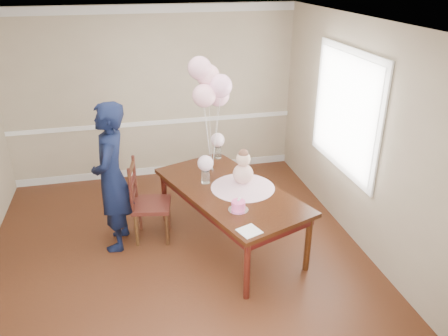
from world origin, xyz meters
TOP-DOWN VIEW (x-y plane):
  - floor at (0.00, 0.00)m, footprint 4.50×5.00m
  - ceiling at (0.00, 0.00)m, footprint 4.50×5.00m
  - wall_back at (0.00, 2.50)m, footprint 4.50×0.02m
  - wall_front at (0.00, -2.50)m, footprint 4.50×0.02m
  - wall_right at (2.25, 0.00)m, footprint 0.02×5.00m
  - chair_rail_trim at (0.00, 2.49)m, footprint 4.50×0.02m
  - crown_molding at (0.00, 2.49)m, footprint 4.50×0.02m
  - baseboard_trim at (0.00, 2.49)m, footprint 4.50×0.02m
  - window_frame at (2.23, 0.50)m, footprint 0.02×1.66m
  - window_blinds at (2.21, 0.50)m, footprint 0.01×1.50m
  - dining_table_top at (0.68, 0.25)m, footprint 1.67×2.27m
  - table_apron at (0.68, 0.25)m, footprint 1.54×2.14m
  - table_leg_fl at (0.61, -0.78)m, footprint 0.09×0.09m
  - table_leg_fr at (1.41, -0.48)m, footprint 0.09×0.09m
  - table_leg_bl at (-0.05, 0.98)m, footprint 0.09×0.09m
  - table_leg_br at (0.75, 1.28)m, footprint 0.09×0.09m
  - baby_skirt at (0.84, 0.26)m, footprint 1.00×1.00m
  - baby_torso at (0.84, 0.26)m, footprint 0.24×0.24m
  - baby_head at (0.84, 0.26)m, footprint 0.17×0.17m
  - baby_hair at (0.84, 0.26)m, footprint 0.12×0.12m
  - cake_platter at (0.65, -0.25)m, footprint 0.29×0.29m
  - birthday_cake at (0.65, -0.25)m, footprint 0.20×0.20m
  - cake_flower_a at (0.65, -0.25)m, footprint 0.03×0.03m
  - cake_flower_b at (0.67, -0.22)m, footprint 0.03×0.03m
  - rose_vase_near at (0.43, 0.49)m, footprint 0.13×0.13m
  - roses_near at (0.43, 0.49)m, footprint 0.19×0.19m
  - rose_vase_far at (0.74, 1.20)m, footprint 0.13×0.13m
  - roses_far at (0.74, 1.20)m, footprint 0.19×0.19m
  - napkin at (0.65, -0.68)m, footprint 0.26×0.26m
  - balloon_weight at (0.58, 0.81)m, footprint 0.05×0.05m
  - balloon_a at (0.49, 0.78)m, footprint 0.29×0.29m
  - balloon_b at (0.69, 0.80)m, footprint 0.29×0.29m
  - balloon_c at (0.56, 0.92)m, footprint 0.29×0.29m
  - balloon_d at (0.46, 0.90)m, footprint 0.29×0.29m
  - balloon_e at (0.70, 0.94)m, footprint 0.29×0.29m
  - balloon_ribbon_a at (0.53, 0.80)m, footprint 0.09×0.04m
  - balloon_ribbon_b at (0.64, 0.81)m, footprint 0.12×0.02m
  - balloon_ribbon_c at (0.57, 0.87)m, footprint 0.02×0.10m
  - balloon_ribbon_d at (0.52, 0.86)m, footprint 0.12×0.07m
  - balloon_ribbon_e at (0.64, 0.88)m, footprint 0.11×0.12m
  - dining_chair_seat at (-0.24, 0.60)m, footprint 0.53×0.53m
  - chair_leg_fl at (-0.46, 0.45)m, footprint 0.05×0.05m
  - chair_leg_fr at (-0.09, 0.38)m, footprint 0.05×0.05m
  - chair_leg_bl at (-0.40, 0.82)m, footprint 0.05×0.05m
  - chair_leg_br at (-0.02, 0.76)m, footprint 0.05×0.05m
  - chair_back_post_l at (-0.48, 0.45)m, footprint 0.05×0.05m
  - chair_back_post_r at (-0.42, 0.82)m, footprint 0.05×0.05m
  - chair_slat_low at (-0.45, 0.64)m, footprint 0.10×0.42m
  - chair_slat_mid at (-0.45, 0.64)m, footprint 0.10×0.42m
  - chair_slat_top at (-0.45, 0.64)m, footprint 0.10×0.42m
  - woman at (-0.69, 0.56)m, footprint 0.55×0.74m

SIDE VIEW (x-z plane):
  - floor at x=0.00m, z-range 0.00..0.00m
  - baseboard_trim at x=0.00m, z-range 0.00..0.12m
  - chair_leg_fl at x=-0.46m, z-range 0.00..0.45m
  - chair_leg_fr at x=-0.09m, z-range 0.00..0.45m
  - chair_leg_bl at x=-0.40m, z-range 0.00..0.45m
  - chair_leg_br at x=-0.02m, z-range 0.00..0.45m
  - table_leg_fl at x=0.61m, z-range 0.00..0.71m
  - table_leg_fr at x=1.41m, z-range 0.00..0.71m
  - table_leg_bl at x=-0.05m, z-range 0.00..0.71m
  - table_leg_br at x=0.75m, z-range 0.00..0.71m
  - dining_chair_seat at x=-0.24m, z-range 0.45..0.50m
  - chair_slat_low at x=-0.45m, z-range 0.62..0.68m
  - table_apron at x=0.68m, z-range 0.61..0.71m
  - dining_table_top at x=0.68m, z-range 0.71..0.77m
  - cake_platter at x=0.65m, z-range 0.77..0.77m
  - napkin at x=0.65m, z-range 0.77..0.78m
  - balloon_weight at x=0.58m, z-range 0.77..0.79m
  - chair_back_post_l at x=-0.48m, z-range 0.48..1.07m
  - chair_back_post_r at x=-0.42m, z-range 0.48..1.07m
  - baby_skirt at x=0.84m, z-range 0.77..0.87m
  - chair_slat_mid at x=-0.45m, z-range 0.79..0.84m
  - birthday_cake at x=0.65m, z-range 0.77..0.88m
  - rose_vase_near at x=0.43m, z-range 0.77..0.93m
  - rose_vase_far at x=0.74m, z-range 0.77..0.93m
  - cake_flower_a at x=0.65m, z-range 0.88..0.91m
  - cake_flower_b at x=0.67m, z-range 0.88..0.91m
  - chair_rail_trim at x=0.00m, z-range 0.86..0.94m
  - woman at x=-0.69m, z-range 0.00..1.85m
  - baby_torso at x=0.84m, z-range 0.83..1.07m
  - chair_slat_top at x=-0.45m, z-range 0.96..1.01m
  - roses_near at x=0.43m, z-range 0.93..1.13m
  - roses_far at x=0.74m, z-range 0.93..1.13m
  - baby_head at x=0.84m, z-range 1.06..1.23m
  - balloon_ribbon_e at x=0.64m, z-range 0.78..1.57m
  - baby_hair at x=0.84m, z-range 1.14..1.26m
  - balloon_ribbon_a at x=0.53m, z-range 0.78..1.63m
  - balloon_ribbon_b at x=0.64m, z-range 0.78..1.73m
  - balloon_ribbon_c at x=0.57m, z-range 0.78..1.83m
  - wall_back at x=0.00m, z-range 0.00..2.70m
  - wall_front at x=0.00m, z-range 0.00..2.70m
  - wall_right at x=2.25m, z-range 0.00..2.70m
  - balloon_ribbon_d at x=0.52m, z-range 0.78..1.93m
  - window_frame at x=2.23m, z-range 0.77..2.33m
  - window_blinds at x=2.21m, z-range 0.85..2.25m
  - balloon_e at x=0.70m, z-range 1.59..1.88m
  - balloon_a at x=0.49m, z-range 1.64..1.93m
  - balloon_b at x=0.69m, z-range 1.74..2.03m
  - balloon_c at x=0.56m, z-range 1.85..2.13m
  - balloon_d at x=0.46m, z-range 1.95..2.23m
  - crown_molding at x=0.00m, z-range 2.57..2.69m
  - ceiling at x=0.00m, z-range 2.69..2.71m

